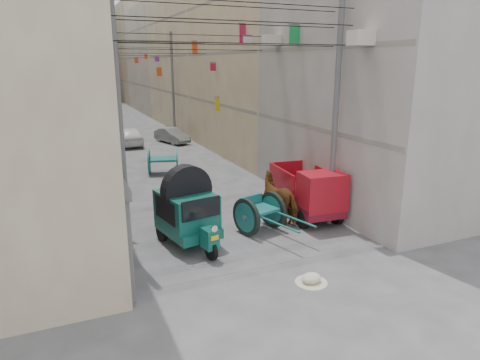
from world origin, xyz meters
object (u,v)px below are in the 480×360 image
auto_rickshaw (187,209)px  second_cart (163,160)px  distant_car_grey (172,136)px  distant_car_green (103,109)px  mini_truck (311,195)px  tonga_cart (260,213)px  distant_car_white (129,136)px  horse (281,198)px  feed_sack (311,278)px

auto_rickshaw → second_cart: size_ratio=1.61×
distant_car_grey → auto_rickshaw: bearing=-121.6°
auto_rickshaw → distant_car_green: 37.54m
second_cart → distant_car_green: bearing=105.2°
auto_rickshaw → mini_truck: 4.86m
tonga_cart → distant_car_grey: 17.93m
distant_car_white → auto_rickshaw: bearing=84.6°
horse → distant_car_white: 17.59m
feed_sack → distant_car_green: 41.29m
feed_sack → distant_car_white: 21.94m
auto_rickshaw → horse: 3.89m
auto_rickshaw → horse: size_ratio=1.44×
tonga_cart → distant_car_green: size_ratio=0.67×
distant_car_green → distant_car_grey: bearing=79.3°
mini_truck → horse: (-1.04, 0.38, -0.09)m
tonga_cart → mini_truck: size_ratio=0.84×
auto_rickshaw → distant_car_white: size_ratio=0.76×
horse → distant_car_white: (-2.80, 17.37, -0.20)m
tonga_cart → distant_car_grey: tonga_cart is taller
distant_car_white → second_cart: bearing=90.1°
mini_truck → distant_car_green: size_ratio=0.80×
distant_car_white → distant_car_green: size_ratio=0.84×
second_cart → horse: (2.43, -8.47, 0.14)m
distant_car_white → distant_car_green: bearing=-93.0°
auto_rickshaw → tonga_cart: auto_rickshaw is taller
tonga_cart → feed_sack: bearing=-110.6°
feed_sack → distant_car_white: distant_car_white is taller
second_cart → horse: 8.82m
distant_car_green → feed_sack: bearing=72.6°
auto_rickshaw → distant_car_green: (1.25, 37.52, -0.51)m
horse → distant_car_green: size_ratio=0.45×
feed_sack → distant_car_grey: size_ratio=0.17×
second_cart → distant_car_white: size_ratio=0.47×
tonga_cart → mini_truck: mini_truck is taller
second_cart → distant_car_white: 8.90m
feed_sack → horse: size_ratio=0.27×
auto_rickshaw → feed_sack: auto_rickshaw is taller
tonga_cart → distant_car_white: distant_car_white is taller
tonga_cart → distant_car_green: 37.48m
auto_rickshaw → distant_car_grey: 18.40m
horse → distant_car_grey: size_ratio=0.62×
tonga_cart → horse: bearing=14.2°
horse → distant_car_white: horse is taller
mini_truck → horse: size_ratio=1.79×
horse → tonga_cart: bearing=13.0°
auto_rickshaw → horse: bearing=0.2°
tonga_cart → feed_sack: (-0.31, -3.82, -0.54)m
distant_car_grey → distant_car_white: bearing=157.3°
tonga_cart → distant_car_green: bearing=76.1°
mini_truck → distant_car_white: mini_truck is taller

